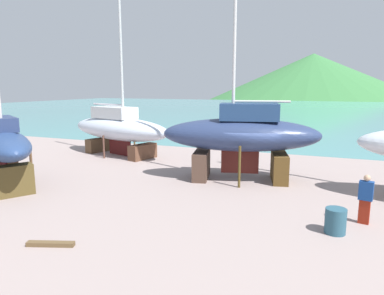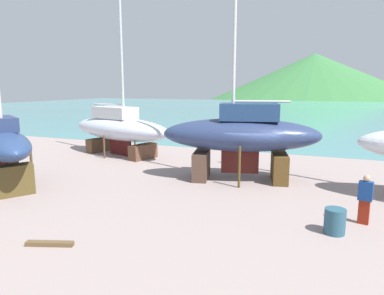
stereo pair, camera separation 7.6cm
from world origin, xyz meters
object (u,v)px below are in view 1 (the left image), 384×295
at_px(sailboat_small_center, 241,135).
at_px(sailboat_mid_port, 2,146).
at_px(worker, 365,198).
at_px(sailboat_large_starboard, 119,128).
at_px(barrel_tipped_right, 335,221).

bearing_deg(sailboat_small_center, sailboat_mid_port, 15.22).
bearing_deg(worker, sailboat_large_starboard, -104.31).
xyz_separation_m(sailboat_mid_port, worker, (15.03, 1.31, -1.04)).
relative_size(sailboat_mid_port, sailboat_small_center, 0.80).
distance_m(sailboat_small_center, barrel_tipped_right, 6.98).
height_order(sailboat_mid_port, worker, sailboat_mid_port).
xyz_separation_m(sailboat_large_starboard, worker, (14.36, -7.10, -0.96)).
xyz_separation_m(sailboat_large_starboard, barrel_tipped_right, (13.45, -8.32, -1.43)).
xyz_separation_m(sailboat_small_center, worker, (5.24, -3.96, -1.34)).
height_order(sailboat_mid_port, sailboat_small_center, sailboat_small_center).
bearing_deg(barrel_tipped_right, worker, 53.13).
relative_size(worker, barrel_tipped_right, 2.09).
relative_size(sailboat_mid_port, worker, 5.81).
height_order(sailboat_large_starboard, worker, sailboat_large_starboard).
bearing_deg(sailboat_small_center, worker, 129.91).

